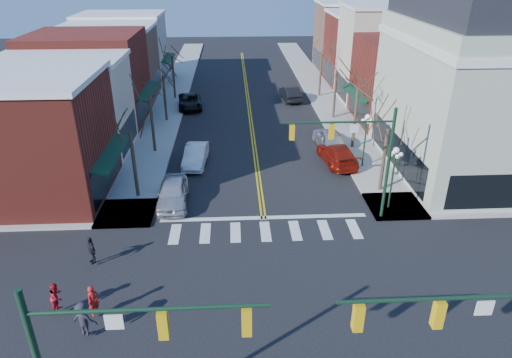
{
  "coord_description": "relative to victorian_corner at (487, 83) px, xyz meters",
  "views": [
    {
      "loc": [
        -1.8,
        -16.91,
        14.87
      ],
      "look_at": [
        -0.49,
        7.68,
        2.8
      ],
      "focal_mm": 32.0,
      "sensor_mm": 36.0,
      "label": 1
    }
  ],
  "objects": [
    {
      "name": "car_left_mid",
      "position": [
        -21.3,
        1.8,
        -5.9
      ],
      "size": [
        1.92,
        4.67,
        1.5
      ],
      "primitive_type": "imported",
      "rotation": [
        0.0,
        0.0,
        -0.07
      ],
      "color": "white",
      "rests_on": "ground"
    },
    {
      "name": "car_right_far",
      "position": [
        -11.7,
        19.14,
        -5.85
      ],
      "size": [
        2.2,
        5.03,
        1.61
      ],
      "primitive_type": "imported",
      "rotation": [
        0.0,
        0.0,
        3.25
      ],
      "color": "black",
      "rests_on": "ground"
    },
    {
      "name": "bldg_right_tan",
      "position": [
        -1.0,
        34.5,
        -2.16
      ],
      "size": [
        10.0,
        8.0,
        9.0
      ],
      "primitive_type": "cube",
      "color": "#8B634C",
      "rests_on": "ground"
    },
    {
      "name": "tree_right_d",
      "position": [
        -8.1,
        20.5,
        -4.17
      ],
      "size": [
        0.24,
        0.24,
        4.97
      ],
      "primitive_type": "cylinder",
      "color": "#382B21",
      "rests_on": "ground"
    },
    {
      "name": "sidewalk_right",
      "position": [
        -7.75,
        5.5,
        -6.58
      ],
      "size": [
        3.5,
        70.0,
        0.15
      ],
      "primitive_type": "cube",
      "color": "#9E9B93",
      "rests_on": "ground"
    },
    {
      "name": "victorian_corner",
      "position": [
        0.0,
        0.0,
        0.0
      ],
      "size": [
        12.25,
        14.25,
        13.3
      ],
      "color": "#ACBAA1",
      "rests_on": "ground"
    },
    {
      "name": "traffic_mast_near_left",
      "position": [
        -22.05,
        -21.9,
        -1.95
      ],
      "size": [
        6.6,
        0.28,
        7.2
      ],
      "color": "#14331E",
      "rests_on": "ground"
    },
    {
      "name": "sidewalk_left",
      "position": [
        -25.25,
        5.5,
        -6.58
      ],
      "size": [
        3.5,
        70.0,
        0.15
      ],
      "primitive_type": "cube",
      "color": "#9E9B93",
      "rests_on": "ground"
    },
    {
      "name": "bldg_right_stucco",
      "position": [
        -1.0,
        19.0,
        -1.66
      ],
      "size": [
        10.0,
        7.0,
        10.0
      ],
      "primitive_type": "cube",
      "color": "beige",
      "rests_on": "ground"
    },
    {
      "name": "tree_left_d",
      "position": [
        -24.9,
        20.5,
        -4.21
      ],
      "size": [
        0.24,
        0.24,
        4.9
      ],
      "primitive_type": "cylinder",
      "color": "#382B21",
      "rests_on": "ground"
    },
    {
      "name": "pedestrian_red_a",
      "position": [
        -24.76,
        -15.03,
        -5.74
      ],
      "size": [
        0.63,
        0.66,
        1.53
      ],
      "primitive_type": "imported",
      "rotation": [
        0.0,
        0.0,
        0.9
      ],
      "color": "red",
      "rests_on": "sidewalk_left"
    },
    {
      "name": "tree_left_a",
      "position": [
        -24.9,
        -3.5,
        -4.28
      ],
      "size": [
        0.24,
        0.24,
        4.76
      ],
      "primitive_type": "cylinder",
      "color": "#382B21",
      "rests_on": "ground"
    },
    {
      "name": "bldg_left_stucco_a",
      "position": [
        -32.0,
        5.0,
        -2.91
      ],
      "size": [
        10.0,
        7.0,
        7.5
      ],
      "primitive_type": "cube",
      "color": "beige",
      "rests_on": "ground"
    },
    {
      "name": "tree_right_c",
      "position": [
        -8.1,
        12.5,
        -4.24
      ],
      "size": [
        0.24,
        0.24,
        4.83
      ],
      "primitive_type": "cylinder",
      "color": "#382B21",
      "rests_on": "ground"
    },
    {
      "name": "bldg_left_stucco_b",
      "position": [
        -32.0,
        29.0,
        -2.56
      ],
      "size": [
        10.0,
        8.0,
        8.2
      ],
      "primitive_type": "cube",
      "color": "beige",
      "rests_on": "ground"
    },
    {
      "name": "bldg_right_brick_b",
      "position": [
        -1.0,
        26.5,
        -2.41
      ],
      "size": [
        10.0,
        8.0,
        8.5
      ],
      "primitive_type": "cube",
      "color": "maroon",
      "rests_on": "ground"
    },
    {
      "name": "lamppost_midblock",
      "position": [
        -8.3,
        0.5,
        -3.7
      ],
      "size": [
        0.36,
        0.36,
        4.33
      ],
      "color": "#14331E",
      "rests_on": "ground"
    },
    {
      "name": "tree_right_a",
      "position": [
        -8.1,
        -3.5,
        -4.35
      ],
      "size": [
        0.24,
        0.24,
        4.62
      ],
      "primitive_type": "cylinder",
      "color": "#382B21",
      "rests_on": "ground"
    },
    {
      "name": "pedestrian_red_b",
      "position": [
        -26.5,
        -14.7,
        -5.74
      ],
      "size": [
        0.65,
        0.8,
        1.53
      ],
      "primitive_type": "imported",
      "rotation": [
        0.0,
        0.0,
        1.46
      ],
      "color": "red",
      "rests_on": "sidewalk_left"
    },
    {
      "name": "pedestrian_dark_a",
      "position": [
        -25.93,
        -11.04,
        -5.73
      ],
      "size": [
        0.85,
        0.95,
        1.55
      ],
      "primitive_type": "imported",
      "rotation": [
        0.0,
        0.0,
        -0.93
      ],
      "color": "black",
      "rests_on": "sidewalk_left"
    },
    {
      "name": "car_right_near",
      "position": [
        -10.1,
        1.43,
        -5.88
      ],
      "size": [
        2.76,
        5.55,
        1.55
      ],
      "primitive_type": "imported",
      "rotation": [
        0.0,
        0.0,
        3.26
      ],
      "color": "maroon",
      "rests_on": "ground"
    },
    {
      "name": "tree_right_b",
      "position": [
        -8.1,
        4.5,
        -4.07
      ],
      "size": [
        0.24,
        0.24,
        5.18
      ],
      "primitive_type": "cylinder",
      "color": "#382B21",
      "rests_on": "ground"
    },
    {
      "name": "tree_left_c",
      "position": [
        -24.9,
        12.5,
        -4.38
      ],
      "size": [
        0.24,
        0.24,
        4.55
      ],
      "primitive_type": "cylinder",
      "color": "#382B21",
      "rests_on": "ground"
    },
    {
      "name": "bldg_left_brick_a",
      "position": [
        -32.0,
        -2.75,
        -2.66
      ],
      "size": [
        10.0,
        8.5,
        8.0
      ],
      "primitive_type": "cube",
      "color": "maroon",
      "rests_on": "ground"
    },
    {
      "name": "tree_left_b",
      "position": [
        -24.9,
        4.5,
        -4.14
      ],
      "size": [
        0.24,
        0.24,
        5.04
      ],
      "primitive_type": "cylinder",
      "color": "#382B21",
      "rests_on": "ground"
    },
    {
      "name": "traffic_mast_far_right",
      "position": [
        -10.95,
        -7.1,
        -1.95
      ],
      "size": [
        6.6,
        0.28,
        7.2
      ],
      "color": "#14331E",
      "rests_on": "ground"
    },
    {
      "name": "car_left_far",
      "position": [
        -22.9,
        16.82,
        -5.93
      ],
      "size": [
        2.91,
        5.43,
        1.45
      ],
      "primitive_type": "imported",
      "rotation": [
        0.0,
        0.0,
        0.1
      ],
      "color": "black",
      "rests_on": "ground"
    },
    {
      "name": "bldg_right_brick_a",
      "position": [
        -1.0,
        11.25,
        -2.66
      ],
      "size": [
        10.0,
        8.5,
        8.0
      ],
      "primitive_type": "cube",
      "color": "maroon",
      "rests_on": "ground"
    },
    {
      "name": "pedestrian_dark_b",
      "position": [
        -24.83,
        -16.26,
        -5.66
      ],
      "size": [
        1.2,
        0.84,
        1.69
      ],
      "primitive_type": "imported",
      "rotation": [
        0.0,
        0.0,
        2.93
      ],
      "color": "black",
      "rests_on": "sidewalk_left"
    },
    {
      "name": "ground",
      "position": [
        -16.5,
        -14.5,
        -6.66
      ],
      "size": [
        160.0,
        160.0,
        0.0
      ],
      "primitive_type": "plane",
      "color": "black",
      "rests_on": "ground"
    },
    {
      "name": "bldg_left_tan",
      "position": [
        -32.0,
        21.25,
        -2.76
      ],
      "size": [
        10.0,
        7.5,
        7.8
      ],
      "primitive_type": "cube",
      "color": "#8B634C",
      "rests_on": "ground"
    },
    {
      "name": "car_left_near",
      "position": [
        -22.37,
        -4.59,
        -5.84
      ],
      "size": [
        2.06,
        4.85,
        1.63
      ],
      "primitive_type": "imported",
      "rotation": [
        0.0,
        0.0,
        0.03
      ],
      "color": "silver",
      "rests_on": "ground"
    },
    {
      "name": "bldg_left_brick_b",
      "position": [
        -32.0,
        13.0,
        -2.41
      ],
      "size": [
        10.0,
        9.0,
        8.5
      ],
      "primitive_type": "cube",
      "color": "maroon",
      "rests_on": "ground"
    },
    {
      "name": "lamppost_corner",
      "position": [
        -8.3,
        -6.0,
        -3.7
      ],
      "size": [
        0.36,
        0.36,
        4.33
      ],
      "color": "#14331E",
      "rests_on": "ground"
    },
    {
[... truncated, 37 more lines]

